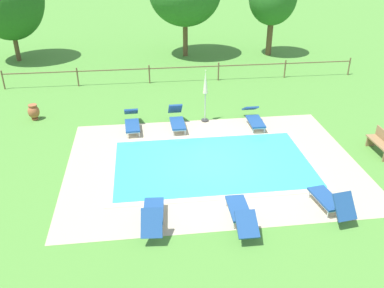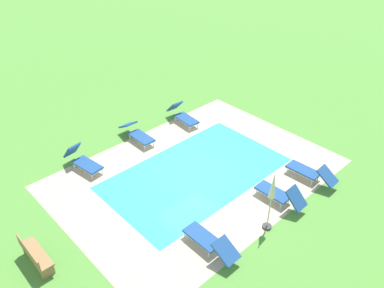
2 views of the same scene
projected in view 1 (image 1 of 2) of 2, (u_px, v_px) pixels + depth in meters
ground_plane at (212, 163)px, 15.46m from camera, size 160.00×160.00×0.00m
pool_deck_paving at (212, 163)px, 15.45m from camera, size 10.81×7.82×0.01m
swimming_pool_water at (212, 163)px, 15.45m from camera, size 7.25×4.26×0.01m
pool_coping_rim at (212, 163)px, 15.45m from camera, size 7.73×4.74×0.01m
sun_lounger_north_near_steps at (177, 119)px, 18.07m from camera, size 0.63×1.93×0.93m
sun_lounger_north_mid at (331, 201)px, 12.65m from camera, size 0.85×1.92×0.99m
sun_lounger_north_far at (254, 118)px, 18.28m from camera, size 0.61×2.06×0.75m
sun_lounger_north_end at (241, 213)px, 12.17m from camera, size 0.62×2.06×0.75m
sun_lounger_south_near_corner at (132, 122)px, 17.89m from camera, size 0.68×2.04×0.81m
sun_lounger_south_mid at (153, 215)px, 12.05m from camera, size 0.76×1.96×0.94m
patio_umbrella_closed_row_west at (205, 89)px, 18.10m from camera, size 0.32×0.32×2.42m
wooden_bench_lawn_side at (382, 143)px, 15.93m from camera, size 0.45×1.50×0.87m
terracotta_urn_near_fence at (34, 112)px, 18.81m from camera, size 0.52×0.52×0.73m
perimeter_fence at (184, 70)px, 23.32m from camera, size 19.88×0.08×1.05m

